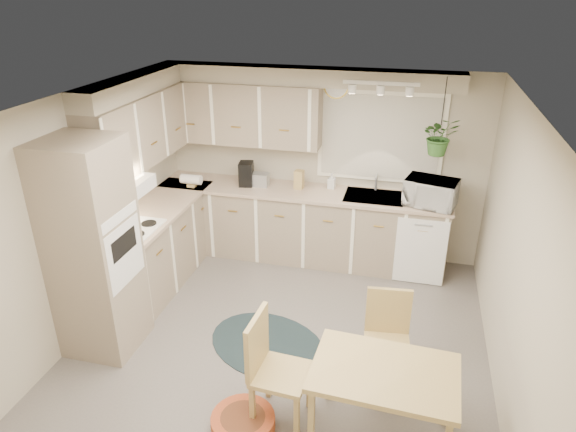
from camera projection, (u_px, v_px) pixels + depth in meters
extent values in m
plane|color=#69635D|center=(280.00, 344.00, 5.13)|extent=(4.20, 4.20, 0.00)
plane|color=silver|center=(278.00, 105.00, 4.12)|extent=(4.20, 4.20, 0.00)
cube|color=#B3AA94|center=(322.00, 164.00, 6.47)|extent=(4.00, 0.04, 2.40)
cube|color=#B3AA94|center=(180.00, 409.00, 2.77)|extent=(4.00, 0.04, 2.40)
cube|color=#B3AA94|center=(84.00, 215.00, 5.06)|extent=(0.04, 4.20, 2.40)
cube|color=#B3AA94|center=(516.00, 264.00, 4.19)|extent=(0.04, 4.20, 2.40)
cube|color=gray|center=(160.00, 245.00, 6.08)|extent=(0.60, 1.85, 0.90)
cube|color=gray|center=(301.00, 225.00, 6.57)|extent=(3.60, 0.60, 0.90)
cube|color=#C6AB91|center=(157.00, 209.00, 5.88)|extent=(0.64, 1.89, 0.04)
cube|color=#C6AB91|center=(301.00, 192.00, 6.36)|extent=(3.64, 0.64, 0.04)
cube|color=gray|center=(93.00, 250.00, 4.72)|extent=(0.65, 0.65, 2.10)
cube|color=white|center=(125.00, 254.00, 4.65)|extent=(0.02, 0.56, 0.58)
cube|color=gray|center=(142.00, 128.00, 5.64)|extent=(0.35, 2.00, 0.75)
cube|color=gray|center=(240.00, 113.00, 6.28)|extent=(2.00, 0.35, 0.75)
cube|color=#B3AA94|center=(135.00, 84.00, 5.45)|extent=(0.30, 2.00, 0.20)
cube|color=#B3AA94|center=(305.00, 76.00, 5.92)|extent=(3.60, 0.30, 0.20)
cube|color=white|center=(132.00, 229.00, 5.36)|extent=(0.52, 0.58, 0.02)
cube|color=white|center=(124.00, 188.00, 5.18)|extent=(0.40, 0.60, 0.14)
cube|color=silver|center=(380.00, 137.00, 6.13)|extent=(1.40, 0.02, 1.00)
cube|color=white|center=(380.00, 137.00, 6.14)|extent=(1.50, 0.02, 1.10)
cube|color=#9B9FA3|center=(374.00, 200.00, 6.18)|extent=(0.70, 0.48, 0.10)
cube|color=white|center=(420.00, 252.00, 5.98)|extent=(0.58, 0.02, 0.83)
cube|color=white|center=(381.00, 83.00, 5.36)|extent=(0.80, 0.04, 0.04)
cylinder|color=gold|center=(336.00, 86.00, 6.00)|extent=(0.30, 0.03, 0.30)
cube|color=tan|center=(382.00, 405.00, 3.94)|extent=(1.12, 0.78, 0.68)
cube|color=tan|center=(282.00, 371.00, 4.08)|extent=(0.48, 0.48, 0.96)
cube|color=tan|center=(387.00, 344.00, 4.45)|extent=(0.45, 0.45, 0.88)
ellipsoid|color=black|center=(268.00, 344.00, 5.12)|extent=(1.52, 1.35, 0.01)
cylinder|color=#AB4722|center=(243.00, 422.00, 4.14)|extent=(0.56, 0.56, 0.12)
imported|color=white|center=(431.00, 190.00, 5.86)|extent=(0.63, 0.45, 0.39)
imported|color=white|center=(332.00, 185.00, 6.40)|extent=(0.11, 0.20, 0.09)
imported|color=#305F26|center=(439.00, 140.00, 5.61)|extent=(0.48, 0.51, 0.33)
cube|color=black|center=(246.00, 174.00, 6.46)|extent=(0.20, 0.23, 0.30)
cube|color=#9B9FA3|center=(258.00, 179.00, 6.47)|extent=(0.27, 0.16, 0.16)
cube|color=tan|center=(299.00, 179.00, 6.37)|extent=(0.12, 0.12, 0.24)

